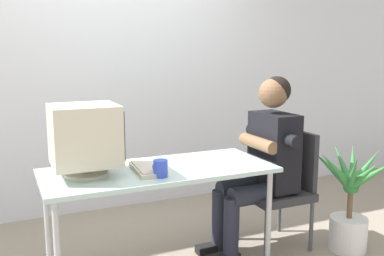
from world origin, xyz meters
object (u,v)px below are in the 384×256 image
Objects in this scene: person_seated at (263,157)px; potted_plant at (350,202)px; crt_monitor at (85,136)px; office_chair at (282,183)px; desk_mug at (160,168)px; desk at (159,177)px; keyboard at (146,167)px.

person_seated reaches higher than potted_plant.
crt_monitor is at bearing 171.04° from potted_plant.
person_seated is at bearing 0.02° from crt_monitor.
office_chair reaches higher than desk_mug.
potted_plant reaches higher than desk.
crt_monitor is 1.98m from potted_plant.
desk_mug is (0.40, -0.21, -0.19)m from crt_monitor.
crt_monitor is at bearing -179.98° from person_seated.
desk_mug reaches higher than potted_plant.
person_seated is (0.91, 0.02, -0.03)m from keyboard.
person_seated reaches higher than desk_mug.
potted_plant is at bearing -10.28° from keyboard.
desk is 14.26× the size of desk_mug.
potted_plant is (0.40, -0.29, -0.11)m from office_chair.
office_chair is (1.09, 0.02, -0.25)m from keyboard.
crt_monitor is at bearing 176.34° from keyboard.
desk is at bearing -3.68° from crt_monitor.
desk is 1.46m from potted_plant.
potted_plant is at bearing -36.43° from office_chair.
office_chair is at bearing 0.02° from crt_monitor.
crt_monitor is 0.49× the size of office_chair.
keyboard is at bearing -178.72° from office_chair.
desk is 0.82m from person_seated.
keyboard is 0.34× the size of person_seated.
office_chair is 1.10× the size of potted_plant.
person_seated is at bearing 2.09° from desk.
person_seated is (0.82, 0.03, 0.05)m from desk.
crt_monitor is 1.31m from person_seated.
person_seated is at bearing 1.55° from keyboard.
person_seated is (-0.18, 0.00, 0.23)m from office_chair.
office_chair reaches higher than keyboard.
keyboard is at bearing -3.66° from crt_monitor.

